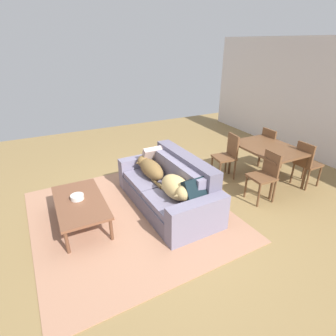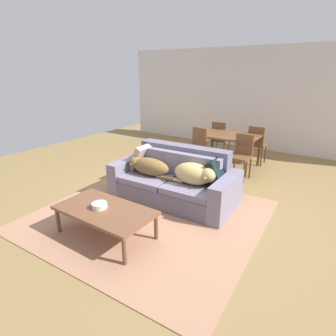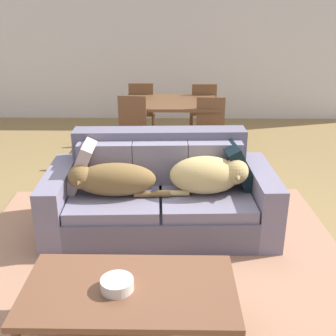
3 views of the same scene
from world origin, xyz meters
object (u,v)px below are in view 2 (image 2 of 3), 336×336
Objects in this scene: coffee_table at (105,211)px; throw_pillow_by_right_arm at (218,173)px; dining_chair_near_left at (196,147)px; dining_chair_far_right at (257,143)px; dog_on_left_cushion at (148,166)px; dining_chair_far_left at (220,138)px; dining_chair_near_right at (241,154)px; dog_on_right_cushion at (195,174)px; couch at (175,181)px; dining_table at (229,137)px; bowl_on_coffee_table at (100,205)px; throw_pillow_by_left_arm at (142,157)px.

throw_pillow_by_right_arm is at bearing 60.96° from coffee_table.
dining_chair_near_left is 1.48m from dining_chair_far_right.
dining_chair_far_left is at bearing 86.42° from dog_on_left_cushion.
dining_chair_near_left reaches higher than dining_chair_near_right.
coffee_table is at bearing -115.48° from dog_on_right_cushion.
dog_on_left_cushion is 0.69× the size of coffee_table.
dining_chair_far_left is at bearing 112.90° from throw_pillow_by_right_arm.
couch reaches higher than dog_on_right_cushion.
dog_on_left_cushion is at bearing -102.55° from dining_table.
dining_table is 0.73m from dining_chair_far_left.
dining_chair_far_right is (0.77, 4.12, 0.07)m from bowl_on_coffee_table.
dining_chair_far_left is at bearing -2.29° from dining_chair_far_right.
dog_on_right_cushion is 0.89× the size of dining_chair_far_left.
throw_pillow_by_right_arm is at bearing 2.29° from throw_pillow_by_left_arm.
throw_pillow_by_left_arm is at bearing 81.81° from dining_chair_far_left.
dog_on_left_cushion is 0.97× the size of dining_chair_near_left.
dog_on_right_cushion is 2.75m from dining_chair_far_right.
dining_chair_near_right reaches higher than bowl_on_coffee_table.
bowl_on_coffee_table is 0.16× the size of dining_table.
throw_pillow_by_right_arm is 2.56m from dining_chair_far_right.
bowl_on_coffee_table is 0.22× the size of dining_chair_near_right.
dining_chair_near_left is at bearing 87.39° from dog_on_left_cushion.
throw_pillow_by_left_arm reaches higher than dog_on_left_cushion.
coffee_table is at bearing -79.60° from dog_on_left_cushion.
bowl_on_coffee_table is 4.19m from dining_chair_far_right.
dining_chair_near_right is at bearing 8.84° from dining_chair_near_left.
dining_chair_far_right is (0.12, 2.75, -0.08)m from dog_on_right_cushion.
dining_chair_near_right is (0.79, 3.04, 0.07)m from bowl_on_coffee_table.
throw_pillow_by_left_arm reaches higher than dog_on_right_cushion.
dining_chair_far_right is (-0.02, 1.08, -0.00)m from dining_chair_near_right.
dining_table reaches higher than bowl_on_coffee_table.
dining_chair_far_left is at bearing 133.18° from dining_chair_near_right.
dog_on_right_cushion is 0.63× the size of dining_table.
couch is at bearing -108.23° from dining_chair_near_right.
dining_chair_near_right reaches higher than dog_on_right_cushion.
couch is at bearing 84.58° from coffee_table.
couch is 1.62× the size of coffee_table.
coffee_table is 4.13m from dining_chair_far_left.
throw_pillow_by_right_arm is at bearing -72.38° from dining_table.
dining_chair_far_right reaches higher than bowl_on_coffee_table.
dining_chair_near_right is at bearing 75.36° from bowl_on_coffee_table.
couch is 2.68m from dining_chair_far_left.
dining_table is at bearing 128.47° from dining_chair_far_left.
dining_chair_far_right is (0.98, 1.11, -0.00)m from dining_chair_near_left.
bowl_on_coffee_table is 3.14m from dining_chair_near_right.
throw_pillow_by_right_arm is 0.47× the size of dining_chair_near_left.
dog_on_right_cushion reaches higher than dining_table.
dining_table is 1.41× the size of dining_chair_far_right.
couch is 2.69m from dining_chair_far_right.
dog_on_left_cushion is 1.11× the size of dog_on_right_cushion.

